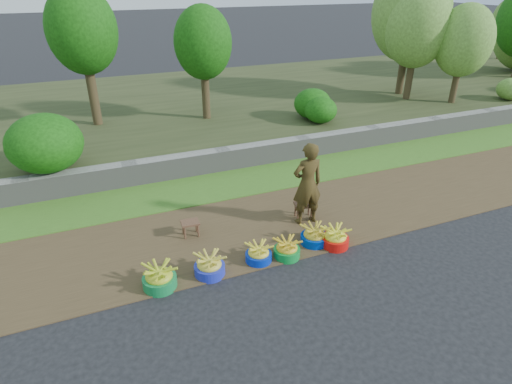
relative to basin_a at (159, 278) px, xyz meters
name	(u,v)px	position (x,y,z in m)	size (l,w,h in m)	color
ground_plane	(299,260)	(2.34, -0.21, -0.18)	(120.00, 120.00, 0.00)	black
dirt_shoulder	(270,224)	(2.34, 1.04, -0.17)	(80.00, 2.50, 0.02)	#4B3A23
grass_verge	(235,183)	(2.34, 3.04, -0.16)	(80.00, 1.50, 0.04)	#417522
retaining_wall	(223,160)	(2.34, 3.89, 0.10)	(80.00, 0.35, 0.55)	gray
earth_bank	(177,109)	(2.34, 8.79, 0.07)	(80.00, 10.00, 0.50)	#363E1F
vegetation	(148,44)	(1.40, 7.51, 2.42)	(36.60, 8.37, 4.56)	#3D311C
basin_a	(159,278)	(0.00, 0.00, 0.00)	(0.53, 0.53, 0.40)	#12793B
basin_b	(209,266)	(0.81, 0.00, -0.01)	(0.50, 0.50, 0.37)	#1E2BBC
basin_c	(259,254)	(1.68, 0.03, -0.03)	(0.45, 0.45, 0.34)	#0527B5
basin_d	(287,249)	(2.18, -0.04, -0.02)	(0.46, 0.46, 0.34)	#0E8631
basin_e	(314,236)	(2.82, 0.14, -0.01)	(0.49, 0.49, 0.37)	#0130AC
basin_f	(335,238)	(3.13, -0.07, -0.01)	(0.50, 0.50, 0.37)	red
stool_left	(190,224)	(0.82, 1.24, 0.07)	(0.34, 0.27, 0.29)	brown
stool_right	(304,206)	(3.06, 1.01, 0.10)	(0.42, 0.36, 0.32)	brown
vendor_woman	(307,184)	(3.03, 0.86, 0.66)	(0.60, 0.39, 1.64)	black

